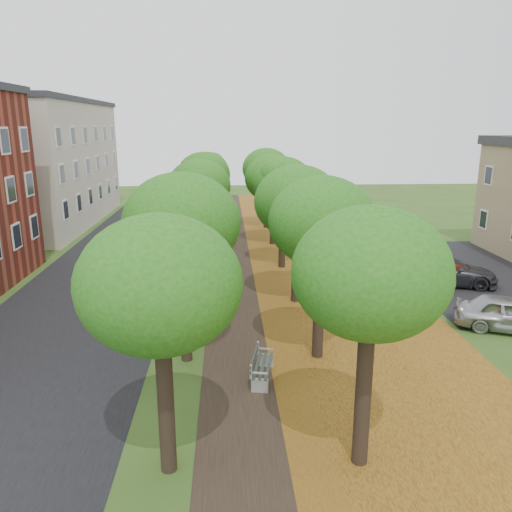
{
  "coord_description": "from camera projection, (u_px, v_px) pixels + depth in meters",
  "views": [
    {
      "loc": [
        -0.68,
        -10.76,
        8.31
      ],
      "look_at": [
        0.64,
        11.2,
        2.5
      ],
      "focal_mm": 35.0,
      "sensor_mm": 36.0,
      "label": 1
    }
  ],
  "objects": [
    {
      "name": "building_cream",
      "position": [
        32.0,
        162.0,
        42.08
      ],
      "size": [
        10.3,
        20.3,
        10.4
      ],
      "color": "beige",
      "rests_on": "ground"
    },
    {
      "name": "street_asphalt",
      "position": [
        100.0,
        285.0,
        26.59
      ],
      "size": [
        8.0,
        70.0,
        0.01
      ],
      "primitive_type": "cube",
      "color": "black",
      "rests_on": "ground"
    },
    {
      "name": "parking_lot",
      "position": [
        473.0,
        273.0,
        28.77
      ],
      "size": [
        9.0,
        16.0,
        0.01
      ],
      "primitive_type": "cube",
      "color": "black",
      "rests_on": "ground"
    },
    {
      "name": "bench",
      "position": [
        261.0,
        366.0,
        16.7
      ],
      "size": [
        0.93,
        2.03,
        0.92
      ],
      "rotation": [
        0.0,
        0.0,
        1.38
      ],
      "color": "#2C3731",
      "rests_on": "ground"
    },
    {
      "name": "ground",
      "position": [
        257.0,
        466.0,
        12.54
      ],
      "size": [
        120.0,
        120.0,
        0.0
      ],
      "primitive_type": "plane",
      "color": "#2D4C19",
      "rests_on": "ground"
    },
    {
      "name": "car_red",
      "position": [
        447.0,
        273.0,
        26.46
      ],
      "size": [
        4.25,
        2.25,
        1.33
      ],
      "primitive_type": "imported",
      "rotation": [
        0.0,
        0.0,
        1.79
      ],
      "color": "maroon",
      "rests_on": "ground"
    },
    {
      "name": "car_white",
      "position": [
        410.0,
        249.0,
        31.75
      ],
      "size": [
        4.78,
        2.57,
        1.28
      ],
      "primitive_type": "imported",
      "rotation": [
        0.0,
        0.0,
        1.67
      ],
      "color": "silver",
      "rests_on": "ground"
    },
    {
      "name": "car_silver",
      "position": [
        511.0,
        314.0,
        20.58
      ],
      "size": [
        4.69,
        3.31,
        1.48
      ],
      "primitive_type": "imported",
      "rotation": [
        0.0,
        0.0,
        1.17
      ],
      "color": "#A0A1A5",
      "rests_on": "ground"
    },
    {
      "name": "tree_row_west",
      "position": [
        197.0,
        195.0,
        25.67
      ],
      "size": [
        3.72,
        33.72,
        6.41
      ],
      "color": "black",
      "rests_on": "ground"
    },
    {
      "name": "tree_row_east",
      "position": [
        289.0,
        194.0,
        25.95
      ],
      "size": [
        3.72,
        33.72,
        6.41
      ],
      "color": "black",
      "rests_on": "ground"
    },
    {
      "name": "leaf_verge",
      "position": [
        331.0,
        281.0,
        27.31
      ],
      "size": [
        7.5,
        70.0,
        0.01
      ],
      "primitive_type": "cube",
      "color": "#A6711E",
      "rests_on": "ground"
    },
    {
      "name": "footpath",
      "position": [
        240.0,
        283.0,
        27.02
      ],
      "size": [
        3.2,
        70.0,
        0.01
      ],
      "primitive_type": "cube",
      "color": "black",
      "rests_on": "ground"
    },
    {
      "name": "car_grey",
      "position": [
        445.0,
        270.0,
        26.7
      ],
      "size": [
        5.62,
        3.53,
        1.52
      ],
      "primitive_type": "imported",
      "rotation": [
        0.0,
        0.0,
        1.28
      ],
      "color": "#34353A",
      "rests_on": "ground"
    }
  ]
}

